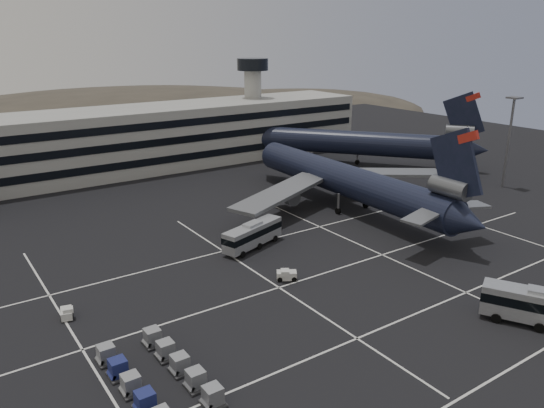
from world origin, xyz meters
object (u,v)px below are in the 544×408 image
(trijet_main, at_px, (348,181))
(tug_a, at_px, (66,313))
(uld_cluster, at_px, (156,374))
(bus_near, at_px, (542,307))
(bus_far, at_px, (253,234))

(trijet_main, relative_size, tug_a, 24.29)
(trijet_main, distance_m, uld_cluster, 55.40)
(tug_a, height_order, uld_cluster, uld_cluster)
(bus_near, height_order, bus_far, bus_near)
(trijet_main, height_order, bus_near, trijet_main)
(bus_near, relative_size, bus_far, 1.08)
(trijet_main, distance_m, bus_near, 43.15)
(bus_far, bearing_deg, uld_cluster, 113.56)
(bus_near, bearing_deg, tug_a, 115.47)
(tug_a, bearing_deg, bus_far, 23.90)
(bus_near, relative_size, uld_cluster, 0.86)
(trijet_main, bearing_deg, bus_near, -101.52)
(bus_far, height_order, uld_cluster, bus_far)
(trijet_main, distance_m, bus_far, 24.52)
(bus_far, bearing_deg, trijet_main, -94.86)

